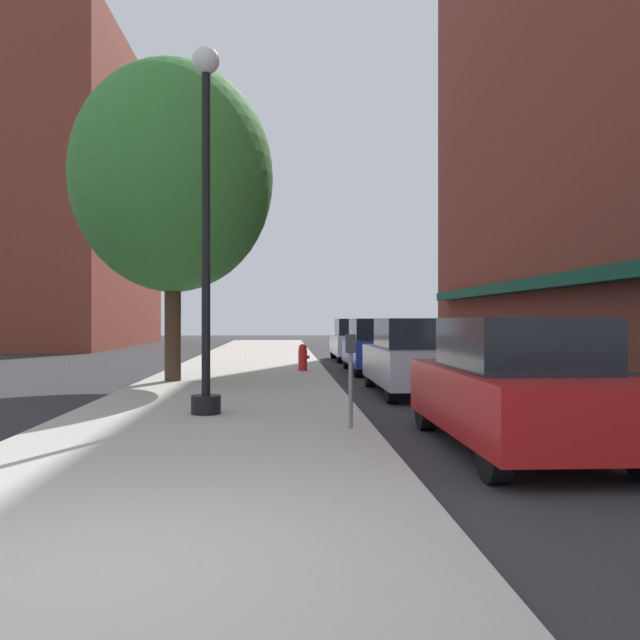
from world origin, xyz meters
The scene contains 12 objects.
ground_plane centered at (4.00, 18.00, 0.00)m, with size 90.00×90.00×0.00m, color #2D2D30.
sidewalk_slab centered at (0.00, 19.00, 0.06)m, with size 4.80×50.00×0.12m, color #B7B2A8.
building_right_brick centered at (14.99, 22.00, 13.26)m, with size 6.80×40.00×26.57m.
building_far_background centered at (-11.01, 37.00, 8.95)m, with size 6.80×18.00×17.95m.
lamppost centered at (-0.13, 6.62, 3.20)m, with size 0.48×0.48×5.90m.
fire_hydrant centered at (1.69, 15.44, 0.52)m, with size 0.33×0.26×0.79m.
parking_meter_near centered at (2.05, 5.10, 0.95)m, with size 0.14×0.09×1.31m.
tree_near centered at (-1.61, 12.43, 5.14)m, with size 4.94×4.94×7.87m.
car_red centered at (4.00, 3.96, 0.81)m, with size 1.80×4.30×1.66m.
car_silver centered at (4.00, 10.23, 0.81)m, with size 1.80×4.30×1.66m.
car_blue centered at (4.00, 16.07, 0.81)m, with size 1.80×4.30×1.66m.
car_white centered at (4.00, 22.02, 0.81)m, with size 1.80×4.30×1.66m.
Camera 1 is at (1.11, -4.12, 1.64)m, focal length 37.28 mm.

